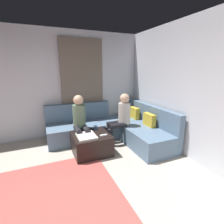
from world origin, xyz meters
The scene contains 10 objects.
wall_left centered at (-2.94, 0.00, 1.35)m, with size 0.12×6.00×2.70m, color silver.
curtain_panel centered at (-2.84, 1.30, 1.25)m, with size 0.06×1.10×2.50m, color #726659.
area_rug centered at (-0.20, 0.10, 0.01)m, with size 2.60×2.20×0.01m, color #AD4C47.
sectional_couch centered at (-2.08, 1.88, 0.28)m, with size 2.10×2.55×0.87m.
ottoman centered at (-1.61, 1.14, 0.21)m, with size 0.76×0.76×0.42m, color black.
folded_blanket centered at (-1.51, 1.02, 0.44)m, with size 0.44×0.36×0.04m, color white.
coffee_mug centered at (-1.83, 1.32, 0.47)m, with size 0.08×0.08×0.10m, color #334C72.
game_remote centered at (-1.43, 1.36, 0.43)m, with size 0.05×0.15×0.02m, color white.
person_on_couch_back centered at (-1.82, 1.93, 0.66)m, with size 0.30×0.60×1.20m.
person_on_couch_side centered at (-1.93, 1.00, 0.66)m, with size 0.60×0.30×1.20m.
Camera 1 is at (1.59, 0.25, 1.77)m, focal length 26.84 mm.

